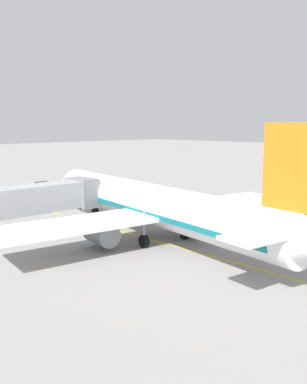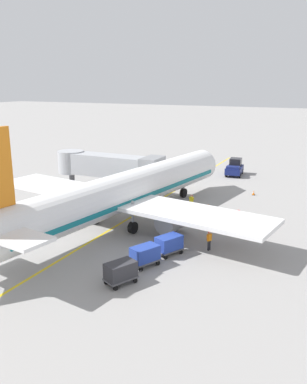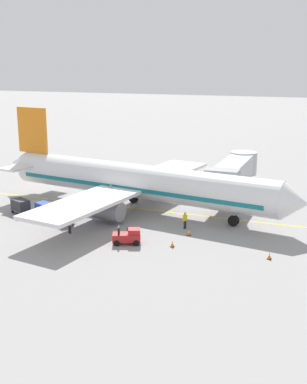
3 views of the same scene
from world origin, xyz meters
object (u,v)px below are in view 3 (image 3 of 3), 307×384
parked_airliner (136,182)px  ground_crew_wing_walker (185,220)px  jet_bridge (234,172)px  baggage_tug_lead (128,236)px  baggage_cart_second_in_train (45,209)px  safety_cone_nose_right (172,244)px  baggage_cart_front (64,214)px  ground_crew_loader (69,224)px  safety_cone_wing_tip (269,256)px  baggage_cart_third_in_train (21,205)px  safety_cone_nose_left (189,232)px

parked_airliner → ground_crew_wing_walker: parked_airliner is taller
jet_bridge → baggage_tug_lead: size_ratio=5.20×
parked_airliner → baggage_cart_second_in_train: size_ratio=12.77×
baggage_cart_second_in_train → safety_cone_nose_right: bearing=77.8°
baggage_cart_front → ground_crew_wing_walker: size_ratio=1.73×
ground_crew_loader → safety_cone_nose_right: ground_crew_loader is taller
ground_crew_loader → parked_airliner: bearing=163.8°
jet_bridge → safety_cone_wing_tip: 18.35m
baggage_cart_front → baggage_cart_third_in_train: bearing=-99.7°
ground_crew_loader → jet_bridge: bearing=144.9°
jet_bridge → safety_cone_nose_left: jet_bridge is taller
ground_crew_wing_walker → safety_cone_nose_left: (1.68, 0.94, -0.66)m
jet_bridge → safety_cone_nose_right: bearing=-5.8°
baggage_tug_lead → safety_cone_nose_left: bearing=132.9°
baggage_cart_front → safety_cone_wing_tip: 21.13m
parked_airliner → ground_crew_wing_walker: (4.33, 7.08, -2.23)m
parked_airliner → baggage_tug_lead: 11.05m
baggage_cart_second_in_train → baggage_cart_third_in_train: size_ratio=1.00×
baggage_tug_lead → jet_bridge: bearing=162.1°
parked_airliner → baggage_cart_third_in_train: (5.90, -10.99, -2.24)m
baggage_cart_front → ground_crew_wing_walker: ground_crew_wing_walker is taller
baggage_cart_front → safety_cone_nose_left: 13.09m
baggage_cart_second_in_train → jet_bridge: bearing=128.9°
baggage_tug_lead → safety_cone_wing_tip: (-0.98, 12.44, -0.42)m
baggage_cart_third_in_train → safety_cone_wing_tip: 27.17m
baggage_cart_front → ground_crew_wing_walker: (-2.59, 12.10, 0.00)m
baggage_cart_third_in_train → safety_cone_nose_left: baggage_cart_third_in_train is taller
baggage_cart_front → safety_cone_nose_right: bearing=78.7°
baggage_cart_front → safety_cone_nose_right: 12.83m
jet_bridge → safety_cone_nose_left: 14.02m
parked_airliner → baggage_cart_third_in_train: 12.67m
baggage_tug_lead → safety_cone_nose_left: 6.14m
jet_bridge → baggage_cart_third_in_train: bearing=-56.4°
parked_airliner → baggage_cart_second_in_train: bearing=-51.6°
ground_crew_wing_walker → safety_cone_wing_tip: (4.87, 8.89, -0.66)m
baggage_cart_front → ground_crew_loader: bearing=40.2°
baggage_cart_second_in_train → safety_cone_wing_tip: size_ratio=4.95×
baggage_tug_lead → baggage_cart_second_in_train: (-4.04, -11.28, 0.24)m
baggage_tug_lead → baggage_cart_second_in_train: bearing=-109.7°
ground_crew_wing_walker → ground_crew_loader: size_ratio=1.00×
safety_cone_wing_tip → ground_crew_wing_walker: bearing=-118.7°
jet_bridge → ground_crew_wing_walker: (11.92, -2.20, -2.50)m
baggage_cart_front → baggage_cart_second_in_train: size_ratio=1.00×
baggage_cart_third_in_train → safety_cone_nose_left: 19.02m
baggage_cart_second_in_train → safety_cone_wing_tip: 23.93m
baggage_cart_third_in_train → ground_crew_loader: bearing=65.9°
baggage_cart_front → ground_crew_loader: size_ratio=1.73×
baggage_tug_lead → baggage_cart_third_in_train: bearing=-106.4°
safety_cone_nose_right → baggage_cart_front: bearing=-101.3°
safety_cone_nose_left → ground_crew_loader: bearing=-71.7°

